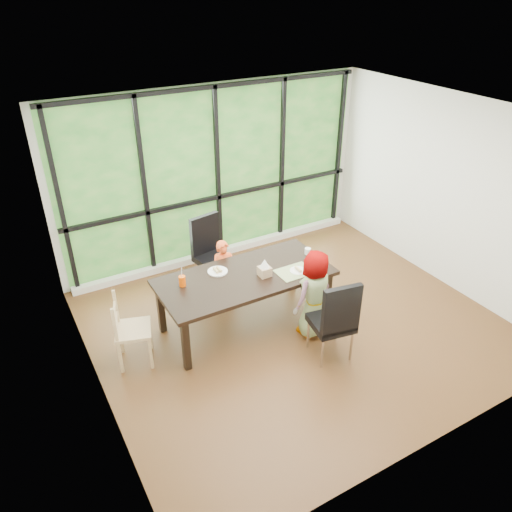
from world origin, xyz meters
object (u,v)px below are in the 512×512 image
Objects in this scene: dining_table at (245,300)px; chair_end_beech at (133,330)px; child_older at (313,294)px; chair_window_leather at (213,254)px; chair_interior_leather at (332,318)px; plate_far at (218,271)px; white_mug at (308,251)px; plate_near at (298,271)px; orange_cup at (182,281)px; green_cup at (318,264)px; child_toddler at (224,272)px; tissue_box at (265,271)px.

chair_end_beech is at bearing 178.99° from dining_table.
chair_window_leather is at bearing -81.38° from child_older.
chair_interior_leather is 1.20× the size of chair_end_beech.
white_mug reaches higher than plate_far.
orange_cup reaches higher than plate_near.
chair_interior_leather is (0.59, -1.01, 0.17)m from dining_table.
dining_table is 1.07m from white_mug.
dining_table is 10.32× the size of plate_near.
plate_far is 2.06× the size of green_cup.
child_toddler is at bearing -50.36° from chair_end_beech.
chair_window_leather is 12.91× the size of white_mug.
white_mug is (0.36, 0.31, 0.04)m from plate_near.
white_mug is (0.99, 0.06, 0.42)m from dining_table.
tissue_box is at bearing 165.69° from green_cup.
green_cup is at bearing -103.64° from chair_interior_leather.
tissue_box is at bearing -56.93° from chair_interior_leather.
plate_far is 1.20× the size of plate_near.
orange_cup is at bearing -60.41° from chair_end_beech.
tissue_box is (0.21, -0.73, 0.34)m from child_toddler.
child_toddler is 1.17m from white_mug.
chair_interior_leather reaches higher than white_mug.
plate_near is (2.09, -0.27, 0.31)m from chair_end_beech.
child_older is (2.10, -0.59, 0.13)m from chair_end_beech.
chair_window_leather reaches higher than plate_near.
child_older is at bearing -48.24° from child_toddler.
chair_interior_leather is at bearing -41.13° from orange_cup.
dining_table is 1.04m from green_cup.
child_toddler is (0.00, 0.61, 0.09)m from dining_table.
dining_table is 0.52m from plate_far.
white_mug is at bearing -3.56° from orange_cup.
tissue_box is (-0.38, 0.89, 0.27)m from chair_interior_leather.
chair_interior_leather is at bearing -59.74° from dining_table.
chair_interior_leather is 1.01m from tissue_box.
chair_window_leather is at bearing 97.99° from child_toddler.
orange_cup is at bearing 167.45° from dining_table.
plate_near is (0.89, -0.49, -0.00)m from plate_far.
orange_cup is (-1.39, 0.41, 0.06)m from plate_near.
chair_interior_leather is at bearing -56.98° from child_toddler.
child_toddler is at bearing 150.98° from white_mug.
plate_near reaches higher than dining_table.
plate_near is at bearing -40.62° from child_toddler.
chair_interior_leather is 0.82m from green_cup.
child_older reaches higher than plate_near.
chair_window_leather is 5.10× the size of plate_near.
child_toddler is (1.46, 0.58, 0.02)m from chair_end_beech.
tissue_box reaches higher than white_mug.
tissue_box is (-0.42, 0.12, 0.05)m from plate_near.
chair_end_beech is 0.96× the size of child_toddler.
orange_cup is 1.75m from white_mug.
dining_table is at bearing -53.87° from child_older.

